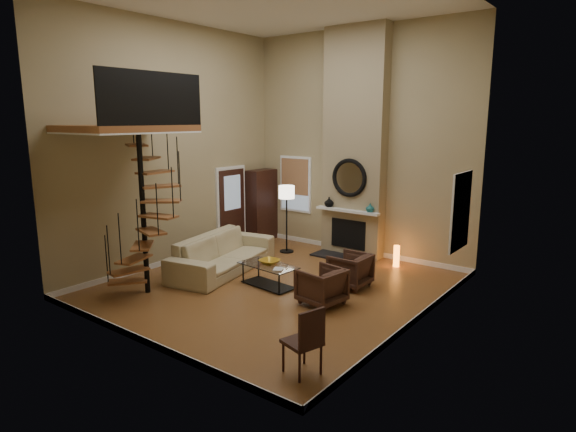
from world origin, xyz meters
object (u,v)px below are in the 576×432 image
Objects in this scene: armchair_far at (324,287)px; coffee_table at (268,273)px; accent_lamp at (396,256)px; side_chair at (306,339)px; floor_lamp at (287,197)px; hutch at (262,206)px; sofa at (223,253)px; armchair_near at (353,270)px.

armchair_far reaches higher than coffee_table.
side_chair is at bearing -77.67° from accent_lamp.
hutch is at bearing 155.58° from floor_lamp.
sofa is 3.83× the size of armchair_far.
hutch reaches higher than side_chair.
accent_lamp is (0.09, 1.84, -0.10)m from armchair_near.
hutch reaches higher than armchair_far.
side_chair reaches higher than coffee_table.
sofa is 2.34m from floor_lamp.
sofa is 1.68× the size of floor_lamp.
side_chair is (1.24, -3.39, 0.17)m from armchair_near.
side_chair is (4.11, -2.59, 0.13)m from sofa.
accent_lamp is at bearing -60.24° from sofa.
armchair_far is at bearing -41.80° from floor_lamp.
floor_lamp reaches higher than armchair_far.
hutch reaches higher than coffee_table.
accent_lamp is 5.36m from side_chair.
accent_lamp is at bearing 102.33° from side_chair.
coffee_table is (2.62, -2.89, -0.67)m from hutch.
armchair_far is 1.51× the size of accent_lamp.
side_chair reaches higher than accent_lamp.
armchair_near is 0.44× the size of floor_lamp.
coffee_table is at bearing 137.66° from side_chair.
hutch is at bearing -115.02° from armchair_near.
armchair_far reaches higher than armchair_near.
floor_lamp is at bearing -16.98° from sofa.
sofa is at bearing -138.42° from accent_lamp.
sofa is 2.97m from armchair_far.
armchair_far is at bearing -108.85° from sofa.
armchair_far is (4.10, -3.07, -0.60)m from hutch.
accent_lamp is (2.97, 2.64, -0.15)m from sofa.
hutch is at bearing 11.22° from sofa.
sofa reaches higher than armchair_far.
armchair_far is 3.00m from accent_lamp.
coffee_table is 3.59m from side_chair.
armchair_near is 1.16m from armchair_far.
hutch is 0.71× the size of sofa.
armchair_near is at bearing 34.66° from coffee_table.
sofa is at bearing 173.06° from coffee_table.
side_chair reaches higher than armchair_near.
floor_lamp reaches higher than accent_lamp.
sofa is at bearing -88.13° from armchair_far.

